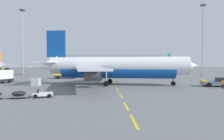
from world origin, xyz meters
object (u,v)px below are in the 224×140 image
at_px(pushback_tug, 218,82).
at_px(airliner_mid_left, 160,66).
at_px(apron_light_mast_far, 203,32).
at_px(airliner_foreground, 115,67).
at_px(baggage_train, 7,95).
at_px(fuel_service_truck, 66,73).
at_px(uld_cargo_container, 36,82).
at_px(apron_light_mast_near, 23,35).
at_px(ground_crew_worker, 223,84).

distance_m(pushback_tug, airliner_mid_left, 59.39).
height_order(airliner_mid_left, apron_light_mast_far, apron_light_mast_far).
relative_size(airliner_foreground, baggage_train, 2.98).
distance_m(airliner_foreground, fuel_service_truck, 23.72).
distance_m(baggage_train, uld_cargo_container, 15.46).
bearing_deg(pushback_tug, uld_cargo_container, 175.08).
relative_size(airliner_mid_left, apron_light_mast_far, 0.90).
height_order(apron_light_mast_near, apron_light_mast_far, apron_light_mast_far).
distance_m(airliner_foreground, ground_crew_worker, 21.33).
bearing_deg(ground_crew_worker, uld_cargo_container, 169.70).
distance_m(pushback_tug, ground_crew_worker, 3.62).
relative_size(ground_crew_worker, apron_light_mast_far, 0.06).
relative_size(ground_crew_worker, uld_cargo_container, 0.95).
bearing_deg(pushback_tug, baggage_train, -161.62).
height_order(airliner_foreground, apron_light_mast_near, apron_light_mast_near).
bearing_deg(fuel_service_truck, airliner_foreground, -52.99).
bearing_deg(apron_light_mast_far, pushback_tug, -113.39).
relative_size(airliner_foreground, apron_light_mast_near, 1.28).
height_order(baggage_train, uld_cargo_container, uld_cargo_container).
xyz_separation_m(airliner_mid_left, ground_crew_worker, (-6.70, -62.49, -2.40)).
relative_size(airliner_foreground, ground_crew_worker, 20.94).
bearing_deg(pushback_tug, fuel_service_truck, 147.43).
relative_size(fuel_service_truck, apron_light_mast_far, 0.26).
distance_m(pushback_tug, apron_light_mast_far, 44.19).
relative_size(pushback_tug, uld_cargo_container, 3.69).
relative_size(airliner_foreground, apron_light_mast_far, 1.22).
distance_m(apron_light_mast_near, apron_light_mast_far, 73.65).
height_order(fuel_service_truck, apron_light_mast_near, apron_light_mast_near).
height_order(airliner_foreground, apron_light_mast_far, apron_light_mast_far).
bearing_deg(fuel_service_truck, apron_light_mast_far, 16.29).
bearing_deg(fuel_service_truck, uld_cargo_container, -97.89).
height_order(pushback_tug, airliner_mid_left, airliner_mid_left).
bearing_deg(airliner_foreground, uld_cargo_container, -178.55).
height_order(pushback_tug, apron_light_mast_far, apron_light_mast_far).
distance_m(airliner_foreground, apron_light_mast_near, 54.84).
height_order(airliner_foreground, uld_cargo_container, airliner_foreground).
bearing_deg(airliner_foreground, apron_light_mast_far, 42.23).
relative_size(pushback_tug, baggage_train, 0.56).
bearing_deg(uld_cargo_container, ground_crew_worker, -10.30).
height_order(baggage_train, ground_crew_worker, ground_crew_worker).
xyz_separation_m(fuel_service_truck, apron_light_mast_near, (-21.86, 20.45, 15.00)).
relative_size(fuel_service_truck, baggage_train, 0.63).
distance_m(baggage_train, ground_crew_worker, 36.26).
height_order(fuel_service_truck, ground_crew_worker, fuel_service_truck).
height_order(pushback_tug, apron_light_mast_near, apron_light_mast_near).
bearing_deg(pushback_tug, airliner_mid_left, 84.70).
xyz_separation_m(fuel_service_truck, ground_crew_worker, (34.09, -25.96, -0.70)).
bearing_deg(apron_light_mast_far, baggage_train, -136.66).
distance_m(airliner_mid_left, apron_light_mast_near, 66.04).
xyz_separation_m(pushback_tug, baggage_train, (-36.42, -12.10, -0.37)).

